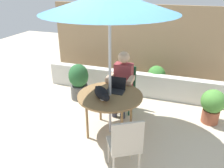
% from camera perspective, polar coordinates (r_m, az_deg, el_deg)
% --- Properties ---
extents(ground_plane, '(14.00, 14.00, 0.00)m').
position_cam_1_polar(ground_plane, '(4.10, -0.46, -11.68)').
color(ground_plane, beige).
extents(fence_back, '(4.62, 0.08, 1.93)m').
position_cam_1_polar(fence_back, '(5.77, 7.32, 9.57)').
color(fence_back, '#937756').
rests_on(fence_back, ground).
extents(planter_wall_low, '(4.16, 0.20, 0.53)m').
position_cam_1_polar(planter_wall_low, '(5.28, 5.14, 0.22)').
color(planter_wall_low, beige).
rests_on(planter_wall_low, ground).
extents(patio_table, '(1.07, 1.07, 0.72)m').
position_cam_1_polar(patio_table, '(3.75, -0.49, -3.47)').
color(patio_table, olive).
rests_on(patio_table, ground).
extents(patio_umbrella, '(1.96, 1.96, 2.30)m').
position_cam_1_polar(patio_umbrella, '(3.33, -0.59, 19.74)').
color(patio_umbrella, '#B7B7BC').
rests_on(patio_umbrella, ground).
extents(chair_occupied, '(0.40, 0.40, 0.89)m').
position_cam_1_polar(chair_occupied, '(4.56, 3.13, -0.16)').
color(chair_occupied, '#194C2D').
rests_on(chair_occupied, ground).
extents(chair_empty, '(0.55, 0.55, 0.89)m').
position_cam_1_polar(chair_empty, '(3.01, 3.35, -14.46)').
color(chair_empty, '#B2A899').
rests_on(chair_empty, ground).
extents(person_seated, '(0.48, 0.48, 1.23)m').
position_cam_1_polar(person_seated, '(4.35, 2.61, 1.06)').
color(person_seated, maroon).
rests_on(person_seated, ground).
extents(laptop, '(0.30, 0.25, 0.21)m').
position_cam_1_polar(laptop, '(3.86, 1.07, -0.71)').
color(laptop, black).
rests_on(laptop, patio_table).
extents(cat, '(0.43, 0.54, 0.17)m').
position_cam_1_polar(cat, '(3.59, -2.55, -2.37)').
color(cat, black).
rests_on(cat, patio_table).
extents(potted_plant_near_fence, '(0.41, 0.41, 0.66)m').
position_cam_1_polar(potted_plant_near_fence, '(5.38, 10.96, 1.53)').
color(potted_plant_near_fence, '#595654').
rests_on(potted_plant_near_fence, ground).
extents(potted_plant_by_chair, '(0.43, 0.43, 0.65)m').
position_cam_1_polar(potted_plant_by_chair, '(4.54, 23.73, -4.75)').
color(potted_plant_by_chair, '#9E5138').
rests_on(potted_plant_by_chair, ground).
extents(potted_plant_corner, '(0.43, 0.43, 0.80)m').
position_cam_1_polar(potted_plant_corner, '(5.04, -8.27, 0.78)').
color(potted_plant_corner, '#595654').
rests_on(potted_plant_corner, ground).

